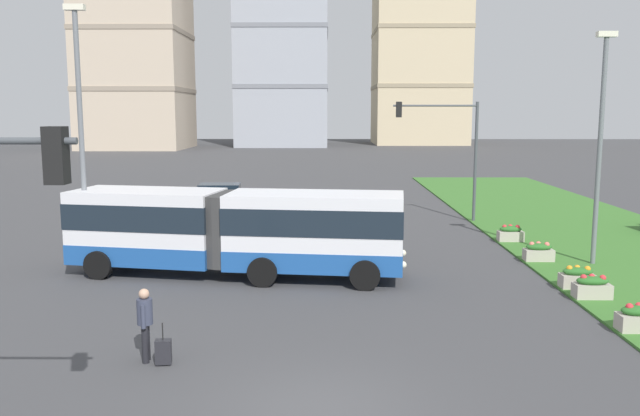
{
  "coord_description": "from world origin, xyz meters",
  "views": [
    {
      "loc": [
        0.13,
        -11.96,
        5.74
      ],
      "look_at": [
        -0.1,
        12.07,
        2.2
      ],
      "focal_mm": 36.49,
      "sensor_mm": 36.0,
      "label": 1
    }
  ],
  "objects_px": {
    "articulated_bus": "(235,230)",
    "flower_planter_3": "(578,277)",
    "flower_planter_4": "(539,252)",
    "streetlight_left": "(81,129)",
    "apartment_tower_centre": "(420,5)",
    "rolling_suitcase": "(163,352)",
    "streetlight_median": "(600,139)",
    "flower_planter_1": "(639,318)",
    "pedestrian_crossing": "(145,320)",
    "car_maroon_sedan": "(222,198)",
    "apartment_tower_westcentre": "(283,5)",
    "apartment_tower_west": "(133,6)",
    "flower_planter_5": "(511,233)",
    "traffic_light_far_right": "(449,140)",
    "flower_planter_2": "(592,287)"
  },
  "relations": [
    {
      "from": "streetlight_left",
      "to": "streetlight_median",
      "type": "relative_size",
      "value": 1.09
    },
    {
      "from": "pedestrian_crossing",
      "to": "flower_planter_3",
      "type": "height_order",
      "value": "pedestrian_crossing"
    },
    {
      "from": "pedestrian_crossing",
      "to": "flower_planter_3",
      "type": "xyz_separation_m",
      "value": [
        12.38,
        6.26,
        -0.58
      ]
    },
    {
      "from": "apartment_tower_westcentre",
      "to": "apartment_tower_centre",
      "type": "relative_size",
      "value": 0.96
    },
    {
      "from": "flower_planter_4",
      "to": "apartment_tower_centre",
      "type": "xyz_separation_m",
      "value": [
        8.77,
        96.82,
        24.47
      ]
    },
    {
      "from": "flower_planter_4",
      "to": "apartment_tower_westcentre",
      "type": "height_order",
      "value": "apartment_tower_westcentre"
    },
    {
      "from": "flower_planter_5",
      "to": "streetlight_median",
      "type": "distance_m",
      "value": 6.41
    },
    {
      "from": "flower_planter_4",
      "to": "flower_planter_5",
      "type": "height_order",
      "value": "same"
    },
    {
      "from": "rolling_suitcase",
      "to": "apartment_tower_west",
      "type": "height_order",
      "value": "apartment_tower_west"
    },
    {
      "from": "articulated_bus",
      "to": "flower_planter_3",
      "type": "relative_size",
      "value": 10.96
    },
    {
      "from": "apartment_tower_centre",
      "to": "apartment_tower_west",
      "type": "bearing_deg",
      "value": -160.33
    },
    {
      "from": "streetlight_left",
      "to": "apartment_tower_westcentre",
      "type": "relative_size",
      "value": 0.2
    },
    {
      "from": "articulated_bus",
      "to": "pedestrian_crossing",
      "type": "xyz_separation_m",
      "value": [
        -0.99,
        -8.02,
        -0.65
      ]
    },
    {
      "from": "pedestrian_crossing",
      "to": "flower_planter_4",
      "type": "bearing_deg",
      "value": 39.4
    },
    {
      "from": "articulated_bus",
      "to": "streetlight_left",
      "type": "xyz_separation_m",
      "value": [
        -5.44,
        0.47,
        3.5
      ]
    },
    {
      "from": "articulated_bus",
      "to": "car_maroon_sedan",
      "type": "bearing_deg",
      "value": 100.9
    },
    {
      "from": "articulated_bus",
      "to": "streetlight_median",
      "type": "xyz_separation_m",
      "value": [
        13.29,
        1.68,
        3.1
      ]
    },
    {
      "from": "rolling_suitcase",
      "to": "flower_planter_5",
      "type": "height_order",
      "value": "rolling_suitcase"
    },
    {
      "from": "articulated_bus",
      "to": "flower_planter_4",
      "type": "height_order",
      "value": "articulated_bus"
    },
    {
      "from": "streetlight_left",
      "to": "apartment_tower_centre",
      "type": "xyz_separation_m",
      "value": [
        25.6,
        98.51,
        19.75
      ]
    },
    {
      "from": "flower_planter_3",
      "to": "streetlight_median",
      "type": "height_order",
      "value": "streetlight_median"
    },
    {
      "from": "traffic_light_far_right",
      "to": "apartment_tower_centre",
      "type": "relative_size",
      "value": 0.13
    },
    {
      "from": "flower_planter_3",
      "to": "apartment_tower_west",
      "type": "relative_size",
      "value": 0.02
    },
    {
      "from": "streetlight_left",
      "to": "flower_planter_4",
      "type": "bearing_deg",
      "value": 5.7
    },
    {
      "from": "streetlight_left",
      "to": "apartment_tower_centre",
      "type": "relative_size",
      "value": 0.19
    },
    {
      "from": "rolling_suitcase",
      "to": "streetlight_median",
      "type": "xyz_separation_m",
      "value": [
        13.83,
        9.91,
        4.44
      ]
    },
    {
      "from": "rolling_suitcase",
      "to": "streetlight_left",
      "type": "bearing_deg",
      "value": 119.42
    },
    {
      "from": "articulated_bus",
      "to": "apartment_tower_westcentre",
      "type": "bearing_deg",
      "value": 92.64
    },
    {
      "from": "pedestrian_crossing",
      "to": "articulated_bus",
      "type": "bearing_deg",
      "value": 82.95
    },
    {
      "from": "pedestrian_crossing",
      "to": "rolling_suitcase",
      "type": "height_order",
      "value": "pedestrian_crossing"
    },
    {
      "from": "flower_planter_5",
      "to": "streetlight_left",
      "type": "distance_m",
      "value": 18.34
    },
    {
      "from": "flower_planter_5",
      "to": "traffic_light_far_right",
      "type": "relative_size",
      "value": 0.17
    },
    {
      "from": "apartment_tower_centre",
      "to": "flower_planter_5",
      "type": "bearing_deg",
      "value": -95.39
    },
    {
      "from": "rolling_suitcase",
      "to": "flower_planter_1",
      "type": "distance_m",
      "value": 12.14
    },
    {
      "from": "streetlight_median",
      "to": "apartment_tower_westcentre",
      "type": "xyz_separation_m",
      "value": [
        -17.54,
        90.62,
        19.18
      ]
    },
    {
      "from": "streetlight_median",
      "to": "apartment_tower_centre",
      "type": "height_order",
      "value": "apartment_tower_centre"
    },
    {
      "from": "car_maroon_sedan",
      "to": "apartment_tower_centre",
      "type": "bearing_deg",
      "value": 74.51
    },
    {
      "from": "apartment_tower_west",
      "to": "apartment_tower_westcentre",
      "type": "distance_m",
      "value": 24.92
    },
    {
      "from": "flower_planter_4",
      "to": "streetlight_left",
      "type": "relative_size",
      "value": 0.12
    },
    {
      "from": "traffic_light_far_right",
      "to": "car_maroon_sedan",
      "type": "bearing_deg",
      "value": 162.51
    },
    {
      "from": "pedestrian_crossing",
      "to": "apartment_tower_westcentre",
      "type": "distance_m",
      "value": 102.97
    },
    {
      "from": "flower_planter_2",
      "to": "streetlight_median",
      "type": "height_order",
      "value": "streetlight_median"
    },
    {
      "from": "pedestrian_crossing",
      "to": "car_maroon_sedan",
      "type": "bearing_deg",
      "value": 94.84
    },
    {
      "from": "pedestrian_crossing",
      "to": "apartment_tower_westcentre",
      "type": "relative_size",
      "value": 0.04
    },
    {
      "from": "car_maroon_sedan",
      "to": "streetlight_left",
      "type": "relative_size",
      "value": 0.48
    },
    {
      "from": "flower_planter_3",
      "to": "apartment_tower_westcentre",
      "type": "bearing_deg",
      "value": 99.44
    },
    {
      "from": "apartment_tower_west",
      "to": "flower_planter_2",
      "type": "bearing_deg",
      "value": -65.75
    },
    {
      "from": "flower_planter_4",
      "to": "streetlight_left",
      "type": "bearing_deg",
      "value": -174.3
    },
    {
      "from": "traffic_light_far_right",
      "to": "streetlight_median",
      "type": "bearing_deg",
      "value": -69.28
    },
    {
      "from": "articulated_bus",
      "to": "pedestrian_crossing",
      "type": "bearing_deg",
      "value": -97.05
    }
  ]
}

